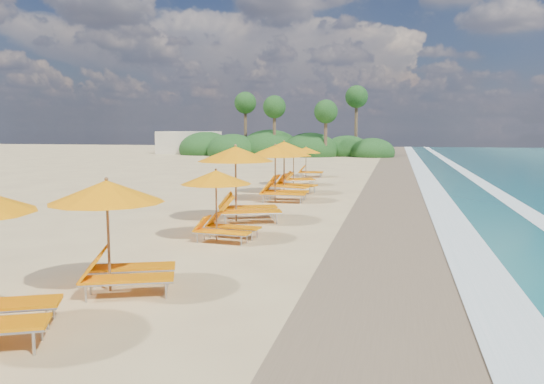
# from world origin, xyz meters

# --- Properties ---
(ground) EXTENTS (160.00, 160.00, 0.00)m
(ground) POSITION_xyz_m (0.00, 0.00, 0.00)
(ground) COLOR #D0B87A
(ground) RESTS_ON ground
(wet_sand) EXTENTS (4.00, 160.00, 0.01)m
(wet_sand) POSITION_xyz_m (4.00, 0.00, 0.01)
(wet_sand) COLOR #7D664A
(wet_sand) RESTS_ON ground
(surf_foam) EXTENTS (4.00, 160.00, 0.01)m
(surf_foam) POSITION_xyz_m (6.70, 0.00, 0.03)
(surf_foam) COLOR white
(surf_foam) RESTS_ON ground
(station_3) EXTENTS (2.87, 2.83, 2.21)m
(station_3) POSITION_xyz_m (-1.49, -6.62, 1.24)
(station_3) COLOR olive
(station_3) RESTS_ON ground
(station_4) EXTENTS (2.32, 2.19, 2.03)m
(station_4) POSITION_xyz_m (-1.06, -1.67, 1.13)
(station_4) COLOR olive
(station_4) RESTS_ON ground
(station_5) EXTENTS (3.36, 3.31, 2.61)m
(station_5) POSITION_xyz_m (-1.38, 1.44, 1.46)
(station_5) COLOR olive
(station_5) RESTS_ON ground
(station_6) EXTENTS (2.70, 2.50, 2.48)m
(station_6) POSITION_xyz_m (-1.22, 6.65, 1.39)
(station_6) COLOR olive
(station_6) RESTS_ON ground
(station_7) EXTENTS (3.21, 3.11, 2.58)m
(station_7) POSITION_xyz_m (-1.42, 9.41, 1.45)
(station_7) COLOR olive
(station_7) RESTS_ON ground
(station_8) EXTENTS (2.67, 2.62, 2.08)m
(station_8) POSITION_xyz_m (-1.74, 13.42, 1.16)
(station_8) COLOR olive
(station_8) RESTS_ON ground
(station_9) EXTENTS (2.22, 2.07, 2.00)m
(station_9) POSITION_xyz_m (-1.93, 18.65, 1.12)
(station_9) COLOR olive
(station_9) RESTS_ON ground
(treeline) EXTENTS (25.80, 8.80, 9.74)m
(treeline) POSITION_xyz_m (-9.94, 45.51, 1.00)
(treeline) COLOR #163D14
(treeline) RESTS_ON ground
(beach_building) EXTENTS (7.00, 5.00, 2.80)m
(beach_building) POSITION_xyz_m (-22.00, 48.00, 1.40)
(beach_building) COLOR beige
(beach_building) RESTS_ON ground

